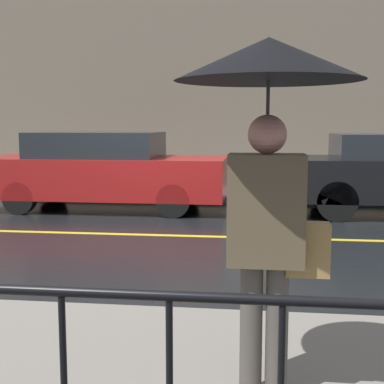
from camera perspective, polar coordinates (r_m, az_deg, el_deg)
name	(u,v)px	position (r m, az deg, el deg)	size (l,w,h in m)	color
ground_plane	(144,235)	(8.23, -5.19, -4.58)	(80.00, 80.00, 0.00)	black
sidewalk_far	(184,193)	(12.61, -0.82, -0.15)	(28.00, 2.05, 0.12)	slate
lane_marking	(144,235)	(8.23, -5.19, -4.55)	(25.20, 0.12, 0.01)	gold
building_storefront	(191,86)	(13.70, -0.14, 11.24)	(28.00, 0.30, 5.27)	#706656
pedestrian	(269,116)	(2.96, 8.19, 8.06)	(1.03, 1.03, 2.02)	#4C4742
car_red	(105,170)	(10.75, -9.26, 2.32)	(4.72, 1.86, 1.53)	maroon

